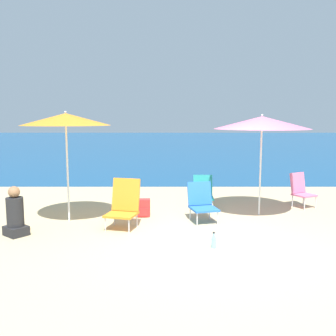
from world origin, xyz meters
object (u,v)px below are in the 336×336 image
Objects in this scene: beach_chair_orange at (125,204)px; backpack_red at (144,208)px; beach_umbrella_pink at (263,123)px; beach_umbrella_orange at (67,119)px; beach_chair_teal at (204,192)px; beach_chair_pink at (302,189)px; beach_chair_blue at (203,202)px; person_seated_near at (16,215)px; water_bottle at (214,242)px.

backpack_red is at bearing 83.41° from beach_chair_orange.
beach_umbrella_pink is 2.34× the size of beach_chair_orange.
beach_umbrella_orange is 3.36m from beach_chair_teal.
beach_umbrella_pink is 2.71× the size of beach_chair_pink.
beach_chair_orange is at bearing -161.48° from beach_umbrella_pink.
beach_chair_pink reaches higher than backpack_red.
beach_chair_blue is 0.97× the size of beach_chair_pink.
beach_chair_teal is 1.56m from backpack_red.
person_seated_near is (-1.78, -0.49, -0.08)m from beach_chair_orange.
water_bottle is at bearing -22.04° from beach_chair_orange.
beach_chair_teal is 3.96m from person_seated_near.
beach_chair_orange is 1.04× the size of person_seated_near.
beach_chair_teal is at bearing -18.46° from person_seated_near.
beach_umbrella_orange is 2.49× the size of person_seated_near.
beach_umbrella_orange is 8.29× the size of water_bottle.
beach_chair_blue is at bearing 178.05° from beach_chair_pink.
person_seated_near is at bearing -126.93° from beach_umbrella_orange.
person_seated_near is (-4.46, -1.38, -1.53)m from beach_umbrella_pink.
beach_chair_pink reaches higher than beach_chair_teal.
beach_umbrella_orange reaches higher than water_bottle.
backpack_red is at bearing 122.74° from water_bottle.
backpack_red is at bearing 150.95° from beach_chair_blue.
beach_umbrella_orange reaches higher than backpack_red.
beach_chair_pink is 2.15× the size of backpack_red.
beach_umbrella_orange is 5.97× the size of backpack_red.
beach_chair_blue is 1.22m from backpack_red.
person_seated_near is at bearing -149.22° from backpack_red.
beach_chair_teal is (0.14, 1.17, -0.04)m from beach_chair_blue.
beach_chair_teal is 0.82× the size of person_seated_near.
person_seated_near is 3.34m from water_bottle.
water_bottle is at bearing -120.32° from beach_umbrella_pink.
beach_chair_teal is at bearing 69.45° from beach_chair_blue.
beach_chair_blue is (2.56, 0.03, -1.57)m from beach_umbrella_orange.
beach_umbrella_pink is 2.96× the size of beach_chair_teal.
beach_umbrella_orange reaches higher than beach_chair_blue.
beach_chair_pink is at bearing 37.79° from beach_chair_orange.
beach_chair_pink is 5.93m from person_seated_near.
beach_chair_orange is 1.84m from person_seated_near.
beach_umbrella_pink is at bearing -175.98° from beach_chair_pink.
beach_umbrella_pink is at bearing 33.37° from beach_chair_orange.
beach_umbrella_orange is 3.01m from beach_chair_blue.
beach_umbrella_orange is at bearing 149.62° from water_bottle.
beach_umbrella_pink reaches higher than beach_chair_pink.
beach_chair_orange reaches higher than person_seated_near.
water_bottle is at bearing -158.48° from beach_chair_pink.
beach_chair_orange is 4.10m from beach_chair_pink.
beach_chair_teal is at bearing 60.17° from beach_chair_orange.
beach_chair_blue is 1.52m from beach_chair_orange.
backpack_red is at bearing -176.40° from beach_umbrella_pink.
beach_chair_orange is at bearing -111.44° from backpack_red.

